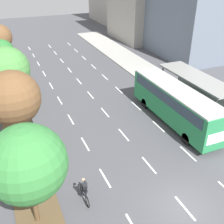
% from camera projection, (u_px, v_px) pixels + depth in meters
% --- Properties ---
extents(ground_plane, '(140.00, 140.00, 0.00)m').
position_uv_depth(ground_plane, '(184.00, 207.00, 16.85)').
color(ground_plane, '#4C4C51').
extents(median_strip, '(2.60, 52.00, 0.12)m').
position_uv_depth(median_strip, '(11.00, 98.00, 30.08)').
color(median_strip, brown).
rests_on(median_strip, ground).
extents(sidewalk_right, '(4.50, 52.00, 0.15)m').
position_uv_depth(sidewalk_right, '(151.00, 75.00, 36.10)').
color(sidewalk_right, '#ADAAA3').
rests_on(sidewalk_right, ground).
extents(lane_divider_left, '(0.14, 45.80, 0.01)m').
position_uv_depth(lane_divider_left, '(60.00, 100.00, 29.66)').
color(lane_divider_left, white).
rests_on(lane_divider_left, ground).
extents(lane_divider_center, '(0.14, 45.80, 0.01)m').
position_uv_depth(lane_divider_center, '(90.00, 95.00, 30.86)').
color(lane_divider_center, white).
rests_on(lane_divider_center, ground).
extents(lane_divider_right, '(0.14, 45.80, 0.01)m').
position_uv_depth(lane_divider_right, '(119.00, 90.00, 32.07)').
color(lane_divider_right, white).
rests_on(lane_divider_right, ground).
extents(bus_shelter, '(2.90, 9.55, 2.86)m').
position_uv_depth(bus_shelter, '(197.00, 87.00, 28.26)').
color(bus_shelter, gray).
rests_on(bus_shelter, sidewalk_right).
extents(bus, '(2.54, 11.29, 3.37)m').
position_uv_depth(bus, '(175.00, 101.00, 24.84)').
color(bus, '#28844C').
rests_on(bus, ground).
extents(cyclist, '(0.46, 1.82, 1.71)m').
position_uv_depth(cyclist, '(84.00, 191.00, 16.96)').
color(cyclist, black).
rests_on(cyclist, ground).
extents(median_tree_nearest, '(4.18, 4.18, 6.20)m').
position_uv_depth(median_tree_nearest, '(27.00, 164.00, 13.90)').
color(median_tree_nearest, brown).
rests_on(median_tree_nearest, median_strip).
extents(median_tree_second, '(4.08, 4.08, 6.44)m').
position_uv_depth(median_tree_second, '(13.00, 98.00, 19.88)').
color(median_tree_second, brown).
rests_on(median_tree_second, median_strip).
extents(median_tree_third, '(4.38, 4.38, 6.20)m').
position_uv_depth(median_tree_third, '(7.00, 69.00, 26.21)').
color(median_tree_third, brown).
rests_on(median_tree_third, median_strip).
extents(median_tree_fourth, '(3.01, 3.01, 5.11)m').
position_uv_depth(median_tree_fourth, '(2.00, 52.00, 32.50)').
color(median_tree_fourth, brown).
rests_on(median_tree_fourth, median_strip).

